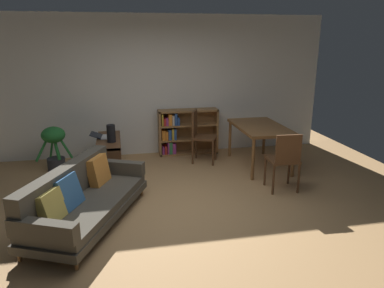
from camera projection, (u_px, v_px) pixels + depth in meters
ground_plane at (178, 211)px, 4.86m from camera, size 8.16×8.16×0.00m
back_wall_panel at (155, 86)px, 7.02m from camera, size 6.80×0.10×2.70m
fabric_couch at (82, 198)px, 4.49m from camera, size 1.53×2.15×0.72m
media_console at (110, 156)px, 6.21m from camera, size 0.39×1.15×0.60m
open_laptop at (104, 136)px, 6.22m from camera, size 0.42×0.34×0.09m
desk_speaker at (111, 133)px, 5.91m from camera, size 0.14×0.14×0.29m
potted_floor_plant at (54, 144)px, 6.24m from camera, size 0.63×0.40×0.81m
dining_table at (260, 130)px, 6.42m from camera, size 0.81×1.38×0.75m
dining_chair_near at (285, 158)px, 5.37m from camera, size 0.45×0.42×0.92m
dining_chair_far at (200, 134)px, 6.68m from camera, size 0.53×0.52×0.98m
bookshelf at (183, 132)px, 7.21m from camera, size 1.19×0.29×0.90m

